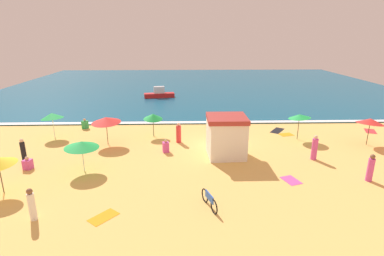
{
  "coord_description": "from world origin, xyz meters",
  "views": [
    {
      "loc": [
        -2.5,
        -20.9,
        8.0
      ],
      "look_at": [
        -1.82,
        2.24,
        0.8
      ],
      "focal_mm": 28.23,
      "sensor_mm": 36.0,
      "label": 1
    }
  ],
  "objects_px": {
    "beach_umbrella_8": "(106,120)",
    "beachgoer_2": "(23,151)",
    "lifeguard_cabana": "(226,136)",
    "beachgoer_0": "(166,147)",
    "beachgoer_5": "(28,164)",
    "beachgoer_8": "(85,124)",
    "beachgoer_7": "(179,133)",
    "beachgoer_1": "(315,148)",
    "beach_umbrella_4": "(300,116)",
    "beach_umbrella_9": "(153,116)",
    "beach_umbrella_3": "(52,116)",
    "beachgoer_6": "(32,205)",
    "beachgoer_4": "(371,168)",
    "parked_bicycle": "(209,200)",
    "beach_umbrella_5": "(370,121)",
    "beach_umbrella_7": "(81,145)",
    "small_boat_0": "(159,94)",
    "beachgoer_3": "(238,125)"
  },
  "relations": [
    {
      "from": "beach_umbrella_9",
      "to": "beachgoer_7",
      "type": "height_order",
      "value": "beach_umbrella_9"
    },
    {
      "from": "beach_umbrella_9",
      "to": "parked_bicycle",
      "type": "xyz_separation_m",
      "value": [
        3.66,
        -10.75,
        -1.3
      ]
    },
    {
      "from": "beach_umbrella_8",
      "to": "beachgoer_2",
      "type": "relative_size",
      "value": 1.77
    },
    {
      "from": "beach_umbrella_4",
      "to": "parked_bicycle",
      "type": "height_order",
      "value": "beach_umbrella_4"
    },
    {
      "from": "beachgoer_5",
      "to": "beachgoer_8",
      "type": "distance_m",
      "value": 8.48
    },
    {
      "from": "beach_umbrella_5",
      "to": "beachgoer_3",
      "type": "bearing_deg",
      "value": 156.3
    },
    {
      "from": "parked_bicycle",
      "to": "beachgoer_7",
      "type": "xyz_separation_m",
      "value": [
        -1.59,
        9.24,
        0.34
      ]
    },
    {
      "from": "lifeguard_cabana",
      "to": "beachgoer_0",
      "type": "distance_m",
      "value": 4.36
    },
    {
      "from": "beachgoer_4",
      "to": "beachgoer_7",
      "type": "relative_size",
      "value": 1.03
    },
    {
      "from": "beach_umbrella_9",
      "to": "beachgoer_8",
      "type": "xyz_separation_m",
      "value": [
        -6.28,
        2.34,
        -1.29
      ]
    },
    {
      "from": "beachgoer_2",
      "to": "beachgoer_5",
      "type": "distance_m",
      "value": 1.42
    },
    {
      "from": "beach_umbrella_5",
      "to": "beachgoer_7",
      "type": "height_order",
      "value": "beach_umbrella_5"
    },
    {
      "from": "beachgoer_8",
      "to": "beachgoer_1",
      "type": "bearing_deg",
      "value": -23.13
    },
    {
      "from": "beachgoer_1",
      "to": "beachgoer_6",
      "type": "distance_m",
      "value": 16.75
    },
    {
      "from": "beach_umbrella_9",
      "to": "beachgoer_8",
      "type": "distance_m",
      "value": 6.83
    },
    {
      "from": "beach_umbrella_7",
      "to": "beachgoer_2",
      "type": "height_order",
      "value": "beach_umbrella_7"
    },
    {
      "from": "beach_umbrella_5",
      "to": "beachgoer_6",
      "type": "relative_size",
      "value": 1.79
    },
    {
      "from": "beach_umbrella_4",
      "to": "beach_umbrella_5",
      "type": "bearing_deg",
      "value": -15.98
    },
    {
      "from": "beachgoer_1",
      "to": "beachgoer_6",
      "type": "height_order",
      "value": "beachgoer_1"
    },
    {
      "from": "parked_bicycle",
      "to": "beachgoer_4",
      "type": "relative_size",
      "value": 1.08
    },
    {
      "from": "beach_umbrella_7",
      "to": "beachgoer_8",
      "type": "relative_size",
      "value": 3.02
    },
    {
      "from": "lifeguard_cabana",
      "to": "beach_umbrella_3",
      "type": "height_order",
      "value": "lifeguard_cabana"
    },
    {
      "from": "beachgoer_1",
      "to": "beachgoer_2",
      "type": "relative_size",
      "value": 1.06
    },
    {
      "from": "beach_umbrella_8",
      "to": "beachgoer_5",
      "type": "xyz_separation_m",
      "value": [
        -3.91,
        -4.28,
        -1.59
      ]
    },
    {
      "from": "beach_umbrella_3",
      "to": "beach_umbrella_7",
      "type": "distance_m",
      "value": 7.73
    },
    {
      "from": "beach_umbrella_5",
      "to": "beachgoer_5",
      "type": "distance_m",
      "value": 23.85
    },
    {
      "from": "beach_umbrella_8",
      "to": "beach_umbrella_9",
      "type": "relative_size",
      "value": 1.43
    },
    {
      "from": "beach_umbrella_3",
      "to": "beach_umbrella_8",
      "type": "bearing_deg",
      "value": -20.13
    },
    {
      "from": "beach_umbrella_4",
      "to": "beachgoer_8",
      "type": "distance_m",
      "value": 18.18
    },
    {
      "from": "beachgoer_4",
      "to": "beachgoer_0",
      "type": "bearing_deg",
      "value": 158.08
    },
    {
      "from": "parked_bicycle",
      "to": "beach_umbrella_3",
      "type": "bearing_deg",
      "value": 137.55
    },
    {
      "from": "beach_umbrella_4",
      "to": "lifeguard_cabana",
      "type": "bearing_deg",
      "value": -152.45
    },
    {
      "from": "beach_umbrella_3",
      "to": "parked_bicycle",
      "type": "distance_m",
      "value": 15.85
    },
    {
      "from": "beachgoer_4",
      "to": "beachgoer_6",
      "type": "distance_m",
      "value": 17.64
    },
    {
      "from": "beachgoer_8",
      "to": "beachgoer_7",
      "type": "bearing_deg",
      "value": -24.72
    },
    {
      "from": "beachgoer_5",
      "to": "beachgoer_7",
      "type": "relative_size",
      "value": 0.52
    },
    {
      "from": "beach_umbrella_7",
      "to": "beach_umbrella_8",
      "type": "height_order",
      "value": "beach_umbrella_8"
    },
    {
      "from": "beachgoer_8",
      "to": "small_boat_0",
      "type": "xyz_separation_m",
      "value": [
        5.59,
        13.22,
        0.17
      ]
    },
    {
      "from": "beach_umbrella_3",
      "to": "beachgoer_0",
      "type": "height_order",
      "value": "beach_umbrella_3"
    },
    {
      "from": "beachgoer_6",
      "to": "beachgoer_8",
      "type": "bearing_deg",
      "value": 98.02
    },
    {
      "from": "beachgoer_7",
      "to": "lifeguard_cabana",
      "type": "bearing_deg",
      "value": -40.54
    },
    {
      "from": "beachgoer_7",
      "to": "beachgoer_8",
      "type": "xyz_separation_m",
      "value": [
        -8.35,
        3.85,
        -0.33
      ]
    },
    {
      "from": "beachgoer_1",
      "to": "beachgoer_5",
      "type": "height_order",
      "value": "beachgoer_1"
    },
    {
      "from": "beachgoer_4",
      "to": "beachgoer_7",
      "type": "xyz_separation_m",
      "value": [
        -10.93,
        6.75,
        -0.05
      ]
    },
    {
      "from": "small_boat_0",
      "to": "beachgoer_8",
      "type": "bearing_deg",
      "value": -112.93
    },
    {
      "from": "beachgoer_6",
      "to": "beachgoer_8",
      "type": "height_order",
      "value": "beachgoer_6"
    },
    {
      "from": "beach_umbrella_7",
      "to": "beachgoer_1",
      "type": "bearing_deg",
      "value": 5.33
    },
    {
      "from": "small_boat_0",
      "to": "beach_umbrella_4",
      "type": "bearing_deg",
      "value": -53.77
    },
    {
      "from": "beach_umbrella_4",
      "to": "beachgoer_2",
      "type": "relative_size",
      "value": 1.47
    },
    {
      "from": "beachgoer_6",
      "to": "small_boat_0",
      "type": "bearing_deg",
      "value": 82.36
    }
  ]
}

